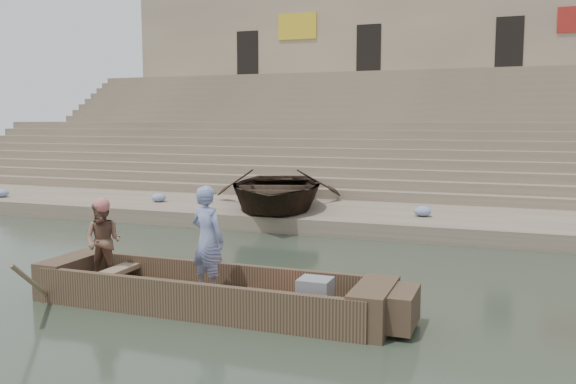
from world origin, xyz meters
The scene contains 13 objects.
ground centered at (0.00, 0.00, 0.00)m, with size 120.00×120.00×0.00m, color #273125.
lower_landing centered at (0.00, 8.00, 0.20)m, with size 32.00×4.00×0.40m, color gray.
mid_landing centered at (0.00, 15.50, 1.40)m, with size 32.00×3.00×2.80m, color gray.
upper_landing centered at (0.00, 22.50, 2.60)m, with size 32.00×3.00×5.20m, color gray.
ghat_steps centered at (0.00, 17.19, 1.80)m, with size 32.00×11.00×5.20m.
building_wall centered at (0.00, 26.50, 5.60)m, with size 32.00×5.07×11.20m.
main_rowboat centered at (1.01, -0.06, 0.11)m, with size 5.00×1.30×0.22m, color brown.
rowboat_trim centered at (1.21, -0.06, 0.31)m, with size 6.04×2.63×1.99m.
standing_man centered at (0.95, 0.04, 1.05)m, with size 0.60×0.40×1.66m, color navy.
rowing_man centered at (-0.99, 0.06, 0.88)m, with size 0.64×0.50×1.32m, color #236A49.
television centered at (2.70, -0.06, 0.42)m, with size 0.46×0.42×0.40m.
beached_rowboat centered at (-0.91, 7.61, 0.95)m, with size 3.81×5.34×1.11m, color #2D2116.
cloth_bundles centered at (-0.75, 7.78, 0.53)m, with size 18.78×2.96×0.26m.
Camera 1 is at (5.23, -8.04, 2.85)m, focal length 37.63 mm.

